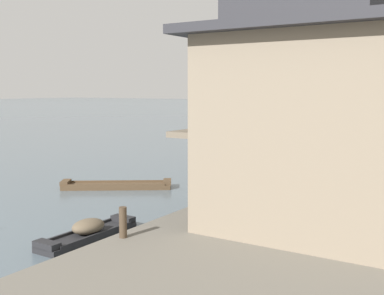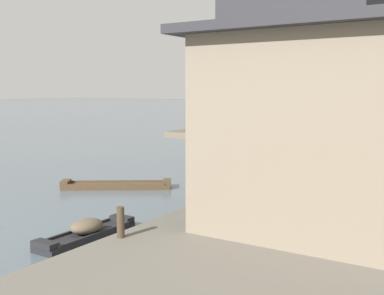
% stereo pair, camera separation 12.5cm
% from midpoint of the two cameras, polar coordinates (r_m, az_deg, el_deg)
% --- Properties ---
extents(boat_moored_nearest, '(1.64, 4.20, 0.56)m').
position_cam_midpoint_polar(boat_moored_nearest, '(39.49, 8.14, 0.43)').
color(boat_moored_nearest, '#232326').
rests_on(boat_moored_nearest, ground).
extents(boat_moored_second, '(4.72, 3.67, 0.39)m').
position_cam_midpoint_polar(boat_moored_second, '(22.73, -8.82, -4.49)').
color(boat_moored_second, brown).
rests_on(boat_moored_second, ground).
extents(boat_moored_far, '(2.01, 4.38, 0.47)m').
position_cam_midpoint_polar(boat_moored_far, '(24.69, 8.87, -3.52)').
color(boat_moored_far, brown).
rests_on(boat_moored_far, ground).
extents(boat_midriver_upstream, '(1.19, 5.52, 0.76)m').
position_cam_midpoint_polar(boat_midriver_upstream, '(42.02, 19.30, 0.58)').
color(boat_midriver_upstream, '#232326').
rests_on(boat_midriver_upstream, ground).
extents(boat_upstream_distant, '(1.06, 4.20, 0.42)m').
position_cam_midpoint_polar(boat_upstream_distant, '(35.03, 14.76, -0.63)').
color(boat_upstream_distant, '#232326').
rests_on(boat_upstream_distant, ground).
extents(boat_crossing_west, '(0.93, 3.59, 0.64)m').
position_cam_midpoint_polar(boat_crossing_west, '(15.28, -12.18, -9.81)').
color(boat_crossing_west, '#232326').
rests_on(boat_crossing_west, ground).
extents(house_waterfront_nearest, '(6.83, 7.10, 6.14)m').
position_cam_midpoint_polar(house_waterfront_nearest, '(14.12, 16.24, 3.37)').
color(house_waterfront_nearest, gray).
rests_on(house_waterfront_nearest, riverbank_right).
extents(mooring_post_dock_near, '(0.20, 0.20, 0.81)m').
position_cam_midpoint_polar(mooring_post_dock_near, '(12.61, -8.22, -8.80)').
color(mooring_post_dock_near, '#473828').
rests_on(mooring_post_dock_near, riverbank_right).
extents(mooring_post_dock_mid, '(0.20, 0.20, 0.92)m').
position_cam_midpoint_polar(mooring_post_dock_mid, '(19.67, 8.21, -2.95)').
color(mooring_post_dock_mid, '#473828').
rests_on(mooring_post_dock_mid, riverbank_right).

